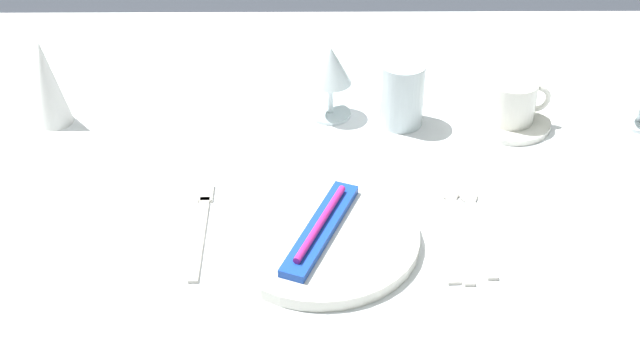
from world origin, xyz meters
The scene contains 12 objects.
dining_table centered at (0.00, 0.00, 0.66)m, with size 1.80×1.11×0.74m.
dinner_plate centered at (-0.02, -0.20, 0.75)m, with size 0.27×0.27×0.02m, color white.
toothbrush_package centered at (-0.02, -0.20, 0.77)m, with size 0.11×0.21×0.02m.
fork_outer centered at (-0.19, -0.17, 0.74)m, with size 0.02×0.21×0.00m.
dinner_knife centered at (0.15, -0.19, 0.74)m, with size 0.03×0.21×0.00m.
spoon_soup centered at (0.17, -0.15, 0.74)m, with size 0.03×0.22×0.01m.
spoon_dessert centered at (0.20, -0.15, 0.74)m, with size 0.03×0.21×0.01m.
saucer_left centered at (0.30, 0.11, 0.74)m, with size 0.14×0.14×0.01m, color white.
coffee_cup_left centered at (0.30, 0.11, 0.79)m, with size 0.10×0.08×0.07m.
wine_glass_left centered at (0.00, 0.14, 0.83)m, with size 0.07×0.07×0.13m.
drink_tumbler centered at (0.12, 0.11, 0.79)m, with size 0.07×0.07×0.11m.
napkin_folded centered at (-0.47, 0.12, 0.82)m, with size 0.06×0.06×0.15m, color white.
Camera 1 is at (-0.03, -1.10, 1.50)m, focal length 47.50 mm.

